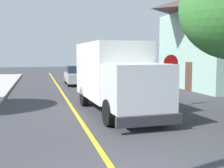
{
  "coord_description": "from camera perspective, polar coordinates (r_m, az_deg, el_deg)",
  "views": [
    {
      "loc": [
        -1.62,
        -5.39,
        2.63
      ],
      "look_at": [
        1.42,
        6.51,
        1.4
      ],
      "focal_mm": 46.83,
      "sensor_mm": 36.0,
      "label": 1
    }
  ],
  "objects": [
    {
      "name": "parked_car_mid",
      "position": [
        25.85,
        -6.97,
        1.6
      ],
      "size": [
        1.84,
        4.41,
        1.67
      ],
      "color": "#B7B7BC",
      "rests_on": "ground"
    },
    {
      "name": "box_truck",
      "position": [
        13.39,
        0.62,
        2.02
      ],
      "size": [
        2.74,
        7.29,
        3.2
      ],
      "color": "silver",
      "rests_on": "ground"
    },
    {
      "name": "centre_line_yellow",
      "position": [
        15.7,
        -8.21,
        -3.97
      ],
      "size": [
        0.16,
        56.0,
        0.01
      ],
      "primitive_type": "cube",
      "color": "gold",
      "rests_on": "ground"
    },
    {
      "name": "stop_sign",
      "position": [
        14.93,
        11.42,
        2.63
      ],
      "size": [
        0.8,
        0.1,
        2.65
      ],
      "color": "gray",
      "rests_on": "ground"
    },
    {
      "name": "parked_car_near",
      "position": [
        19.21,
        -2.06,
        0.23
      ],
      "size": [
        1.86,
        4.42,
        1.67
      ],
      "color": "maroon",
      "rests_on": "ground"
    }
  ]
}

